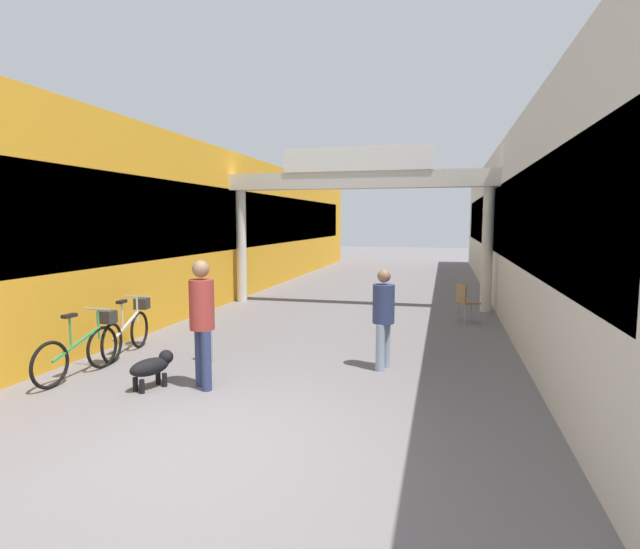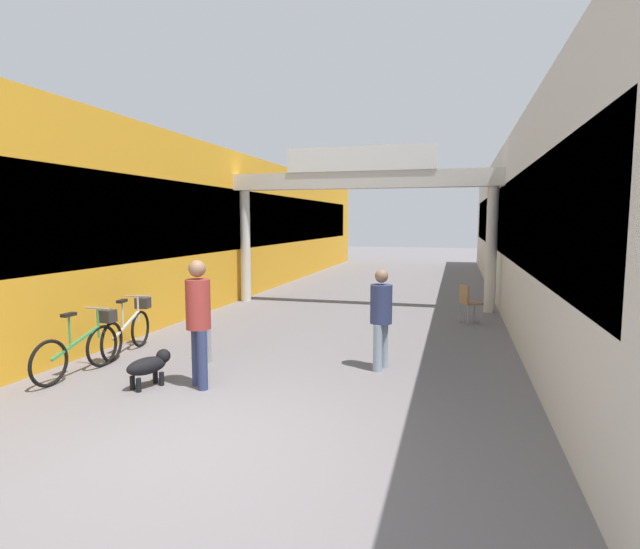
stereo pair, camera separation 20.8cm
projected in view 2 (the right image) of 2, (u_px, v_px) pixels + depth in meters
The scene contains 11 objects.
ground_plane at pixel (202, 445), 5.19m from camera, with size 80.00×80.00×0.00m, color slate.
storefront_left at pixel (224, 226), 16.84m from camera, with size 3.00×26.00×4.28m.
storefront_right at pixel (551, 227), 14.17m from camera, with size 3.00×26.00×4.28m.
arcade_sign_gateway at pixel (361, 193), 13.25m from camera, with size 7.40×0.47×4.26m.
pedestrian_with_dog at pixel (198, 315), 6.88m from camera, with size 0.48×0.48×1.79m.
pedestrian_companion at pixel (381, 313), 7.74m from camera, with size 0.41×0.41×1.58m.
dog_on_leash at pixel (150, 365), 6.98m from camera, with size 0.48×0.70×0.49m.
bicycle_green_nearest at pixel (83, 346), 7.55m from camera, with size 0.46×1.69×0.98m.
bicycle_silver_second at pixel (130, 328), 8.80m from camera, with size 0.46×1.68×0.98m.
bollard_post_metal at pixel (208, 332), 8.17m from camera, with size 0.10×0.10×1.00m.
cafe_chair_wood_nearer at pixel (468, 300), 11.24m from camera, with size 0.54×0.54×0.89m.
Camera 2 is at (2.50, -4.47, 2.32)m, focal length 28.00 mm.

